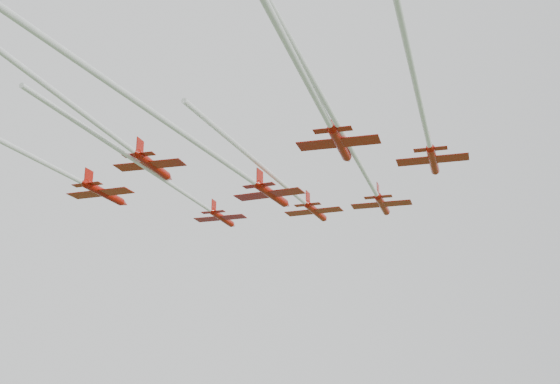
{
  "coord_description": "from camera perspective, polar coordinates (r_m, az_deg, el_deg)",
  "views": [
    {
      "loc": [
        -4.98,
        -98.57,
        26.02
      ],
      "look_at": [
        3.46,
        -2.36,
        56.39
      ],
      "focal_mm": 45.0,
      "sensor_mm": 36.0,
      "label": 1
    }
  ],
  "objects": [
    {
      "name": "jet_row2_right",
      "position": [
        89.17,
        6.61,
        2.05
      ],
      "size": [
        26.63,
        61.75,
        2.65
      ],
      "rotation": [
        0.0,
        0.0,
        -0.38
      ],
      "color": "#AD1006"
    },
    {
      "name": "jet_row3_right",
      "position": [
        72.18,
        11.2,
        7.57
      ],
      "size": [
        27.36,
        65.46,
        2.65
      ],
      "rotation": [
        0.0,
        0.0,
        -0.37
      ],
      "color": "#AD1006"
    },
    {
      "name": "jet_lead",
      "position": [
        106.7,
        0.99,
        0.02
      ],
      "size": [
        24.87,
        48.5,
        2.85
      ],
      "rotation": [
        0.0,
        0.0,
        -0.44
      ],
      "color": "#AD1006"
    },
    {
      "name": "jet_row4_right",
      "position": [
        72.31,
        3.55,
        6.46
      ],
      "size": [
        18.51,
        43.15,
        2.81
      ],
      "rotation": [
        0.0,
        0.0,
        -0.36
      ],
      "color": "#AD1006"
    },
    {
      "name": "jet_row3_left",
      "position": [
        98.34,
        -17.39,
        1.62
      ],
      "size": [
        22.76,
        46.56,
        2.93
      ],
      "rotation": [
        0.0,
        0.0,
        -0.42
      ],
      "color": "#AD1006"
    },
    {
      "name": "jet_row4_left",
      "position": [
        76.3,
        -15.84,
        6.29
      ],
      "size": [
        25.21,
        61.88,
        2.68
      ],
      "rotation": [
        0.0,
        0.0,
        -0.35
      ],
      "color": "#AD1006"
    },
    {
      "name": "jet_row2_left",
      "position": [
        100.39,
        -7.75,
        -0.1
      ],
      "size": [
        23.69,
        51.89,
        2.49
      ],
      "rotation": [
        0.0,
        0.0,
        -0.4
      ],
      "color": "#AD1006"
    },
    {
      "name": "jet_row3_mid",
      "position": [
        84.51,
        -4.55,
        2.47
      ],
      "size": [
        29.77,
        53.87,
        2.89
      ],
      "rotation": [
        0.0,
        0.0,
        -0.48
      ],
      "color": "#AD1006"
    }
  ]
}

